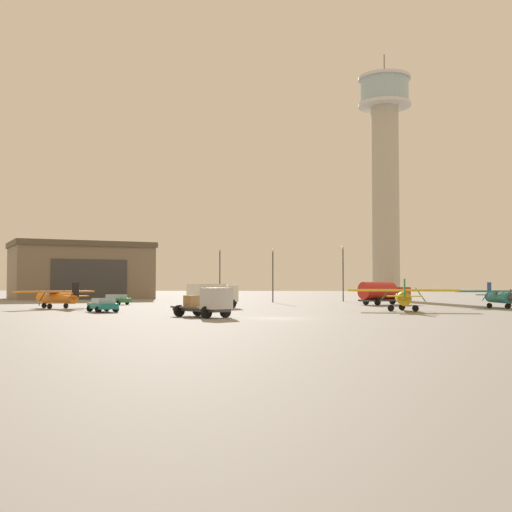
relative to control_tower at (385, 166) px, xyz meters
The scene contains 14 objects.
ground_plane 65.23m from the control_tower, 103.68° to the right, with size 400.00×400.00×0.00m, color gray.
control_tower is the anchor object (origin of this frame).
hangar 59.74m from the control_tower, behind, with size 30.45×28.12×10.57m.
airplane_yellow 50.15m from the control_tower, 93.45° to the right, with size 11.07×8.69×3.26m.
airplane_teal 42.40m from the control_tower, 75.11° to the right, with size 10.09×7.92×2.97m.
airplane_orange 62.15m from the control_tower, 134.03° to the right, with size 7.42×9.21×2.92m.
truck_flatbed_silver 65.90m from the control_tower, 109.02° to the right, with size 5.76×5.48×2.46m.
truck_fuel_tanker_red 33.18m from the control_tower, 96.53° to the right, with size 7.21×6.25×3.04m.
truck_box_white 50.91m from the control_tower, 120.12° to the right, with size 5.39×5.99×2.78m.
car_green 52.39m from the control_tower, 144.38° to the right, with size 4.60×3.42×1.37m.
car_teal 63.38m from the control_tower, 123.13° to the right, with size 4.11×4.62×1.37m.
light_post_west 34.64m from the control_tower, 155.45° to the right, with size 0.44×0.44×8.34m.
light_post_east 21.49m from the control_tower, 129.91° to the right, with size 0.44×0.44×8.79m.
light_post_centre 30.16m from the control_tower, 139.61° to the right, with size 0.44×0.44×8.05m.
Camera 1 is at (3.67, -51.40, 2.78)m, focal length 44.68 mm.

